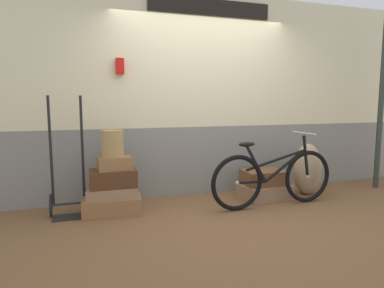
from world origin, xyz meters
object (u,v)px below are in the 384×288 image
object	(u,v)px
suitcase_1	(112,191)
wicker_basket	(112,144)
suitcase_4	(265,191)
burlap_sack	(307,169)
suitcase_5	(263,177)
luggage_trolley	(68,187)
suitcase_0	(112,205)
suitcase_3	(115,163)
bicycle	(274,178)
suitcase_2	(113,178)

from	to	relation	value
suitcase_1	wicker_basket	size ratio (longest dim) A/B	1.89
suitcase_4	burlap_sack	size ratio (longest dim) A/B	0.89
suitcase_5	luggage_trolley	distance (m)	2.55
suitcase_0	burlap_sack	size ratio (longest dim) A/B	0.92
suitcase_5	wicker_basket	world-z (taller)	wicker_basket
suitcase_0	suitcase_1	distance (m)	0.16
suitcase_4	wicker_basket	distance (m)	2.18
wicker_basket	suitcase_3	bearing A→B (deg)	-46.19
suitcase_0	bicycle	xyz separation A→B (m)	(1.99, -0.36, 0.26)
suitcase_1	suitcase_2	xyz separation A→B (m)	(0.01, -0.01, 0.16)
suitcase_2	bicycle	size ratio (longest dim) A/B	0.31
wicker_basket	burlap_sack	size ratio (longest dim) A/B	0.43
suitcase_4	suitcase_5	size ratio (longest dim) A/B	1.18
burlap_sack	bicycle	bearing A→B (deg)	-155.69
suitcase_5	suitcase_2	bearing A→B (deg)	-176.96
suitcase_2	suitcase_3	world-z (taller)	suitcase_3
suitcase_2	bicycle	world-z (taller)	bicycle
suitcase_0	wicker_basket	distance (m)	0.74
suitcase_3	bicycle	size ratio (longest dim) A/B	0.23
suitcase_3	suitcase_5	bearing A→B (deg)	-5.84
luggage_trolley	suitcase_5	bearing A→B (deg)	-1.47
suitcase_2	suitcase_3	xyz separation A→B (m)	(0.02, -0.01, 0.18)
suitcase_2	suitcase_5	xyz separation A→B (m)	(2.04, 0.01, -0.14)
suitcase_0	suitcase_4	distance (m)	2.08
suitcase_4	burlap_sack	bearing A→B (deg)	-6.52
wicker_basket	luggage_trolley	world-z (taller)	luggage_trolley
suitcase_4	luggage_trolley	world-z (taller)	luggage_trolley
suitcase_1	suitcase_2	distance (m)	0.16
suitcase_5	burlap_sack	world-z (taller)	burlap_sack
suitcase_1	luggage_trolley	bearing A→B (deg)	177.56
luggage_trolley	suitcase_3	bearing A→B (deg)	-9.92
luggage_trolley	bicycle	world-z (taller)	luggage_trolley
suitcase_5	luggage_trolley	size ratio (longest dim) A/B	0.39
suitcase_1	burlap_sack	bearing A→B (deg)	5.00
suitcase_3	luggage_trolley	bearing A→B (deg)	163.45
suitcase_2	suitcase_5	distance (m)	2.04
suitcase_0	suitcase_1	size ratio (longest dim) A/B	1.14
burlap_sack	bicycle	distance (m)	0.85
suitcase_4	suitcase_5	xyz separation A→B (m)	(-0.02, 0.03, 0.20)
suitcase_1	burlap_sack	xyz separation A→B (m)	(2.76, -0.02, 0.10)
suitcase_0	burlap_sack	bearing A→B (deg)	4.89
wicker_basket	bicycle	world-z (taller)	wicker_basket
wicker_basket	bicycle	distance (m)	2.06
suitcase_1	bicycle	xyz separation A→B (m)	(1.98, -0.37, 0.10)
suitcase_4	bicycle	distance (m)	0.45
suitcase_2	burlap_sack	world-z (taller)	burlap_sack
suitcase_1	bicycle	distance (m)	2.02
suitcase_0	burlap_sack	distance (m)	2.78
suitcase_3	wicker_basket	distance (m)	0.24
suitcase_4	bicycle	xyz separation A→B (m)	(-0.08, -0.35, 0.27)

